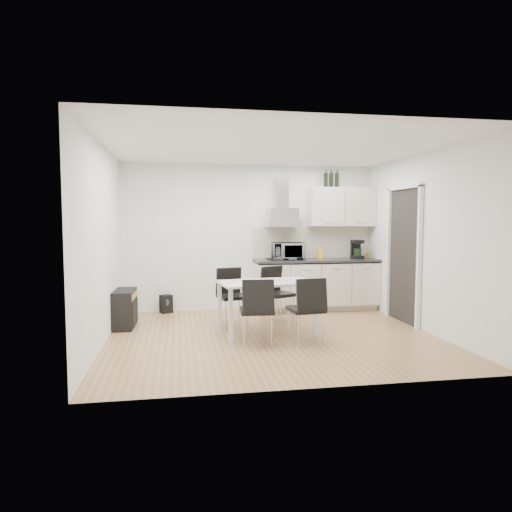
{
  "coord_description": "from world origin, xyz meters",
  "views": [
    {
      "loc": [
        -1.28,
        -6.11,
        1.61
      ],
      "look_at": [
        -0.18,
        0.33,
        1.1
      ],
      "focal_mm": 32.0,
      "sensor_mm": 36.0,
      "label": 1
    }
  ],
  "objects_px": {
    "kitchenette": "(318,264)",
    "chair_near_right": "(306,310)",
    "chair_far_right": "(279,295)",
    "chair_near_left": "(257,311)",
    "guitar_amp": "(125,308)",
    "dining_table": "(267,287)",
    "chair_far_left": "(233,297)",
    "floor_speaker": "(166,304)"
  },
  "relations": [
    {
      "from": "kitchenette",
      "to": "guitar_amp",
      "type": "xyz_separation_m",
      "value": [
        -3.28,
        -0.82,
        -0.55
      ]
    },
    {
      "from": "chair_far_left",
      "to": "chair_near_left",
      "type": "bearing_deg",
      "value": 85.93
    },
    {
      "from": "chair_far_left",
      "to": "chair_far_right",
      "type": "bearing_deg",
      "value": 175.28
    },
    {
      "from": "dining_table",
      "to": "floor_speaker",
      "type": "distance_m",
      "value": 2.32
    },
    {
      "from": "chair_near_right",
      "to": "kitchenette",
      "type": "bearing_deg",
      "value": 62.8
    },
    {
      "from": "chair_far_right",
      "to": "floor_speaker",
      "type": "bearing_deg",
      "value": -56.52
    },
    {
      "from": "kitchenette",
      "to": "chair_near_left",
      "type": "xyz_separation_m",
      "value": [
        -1.48,
        -2.13,
        -0.39
      ]
    },
    {
      "from": "kitchenette",
      "to": "chair_far_left",
      "type": "distance_m",
      "value": 1.98
    },
    {
      "from": "dining_table",
      "to": "chair_far_right",
      "type": "height_order",
      "value": "chair_far_right"
    },
    {
      "from": "kitchenette",
      "to": "chair_near_right",
      "type": "height_order",
      "value": "kitchenette"
    },
    {
      "from": "chair_near_right",
      "to": "guitar_amp",
      "type": "xyz_separation_m",
      "value": [
        -2.44,
        1.33,
        -0.15
      ]
    },
    {
      "from": "dining_table",
      "to": "chair_far_right",
      "type": "distance_m",
      "value": 0.77
    },
    {
      "from": "chair_near_right",
      "to": "chair_near_left",
      "type": "bearing_deg",
      "value": 171.61
    },
    {
      "from": "dining_table",
      "to": "floor_speaker",
      "type": "xyz_separation_m",
      "value": [
        -1.46,
        1.73,
        -0.51
      ]
    },
    {
      "from": "chair_near_left",
      "to": "guitar_amp",
      "type": "height_order",
      "value": "chair_near_left"
    },
    {
      "from": "chair_far_right",
      "to": "guitar_amp",
      "type": "height_order",
      "value": "chair_far_right"
    },
    {
      "from": "chair_far_right",
      "to": "guitar_amp",
      "type": "xyz_separation_m",
      "value": [
        -2.36,
        0.08,
        -0.15
      ]
    },
    {
      "from": "chair_far_right",
      "to": "chair_near_left",
      "type": "bearing_deg",
      "value": 39.87
    },
    {
      "from": "floor_speaker",
      "to": "kitchenette",
      "type": "bearing_deg",
      "value": -28.39
    },
    {
      "from": "chair_near_right",
      "to": "floor_speaker",
      "type": "bearing_deg",
      "value": 122.65
    },
    {
      "from": "chair_far_right",
      "to": "kitchenette",
      "type": "bearing_deg",
      "value": -161.14
    },
    {
      "from": "chair_far_right",
      "to": "guitar_amp",
      "type": "relative_size",
      "value": 1.27
    },
    {
      "from": "dining_table",
      "to": "guitar_amp",
      "type": "distance_m",
      "value": 2.21
    },
    {
      "from": "chair_far_left",
      "to": "guitar_amp",
      "type": "distance_m",
      "value": 1.64
    },
    {
      "from": "chair_near_left",
      "to": "floor_speaker",
      "type": "bearing_deg",
      "value": 122.26
    },
    {
      "from": "chair_far_right",
      "to": "chair_near_left",
      "type": "relative_size",
      "value": 1.0
    },
    {
      "from": "chair_far_right",
      "to": "floor_speaker",
      "type": "xyz_separation_m",
      "value": [
        -1.77,
        1.06,
        -0.28
      ]
    },
    {
      "from": "kitchenette",
      "to": "floor_speaker",
      "type": "distance_m",
      "value": 2.78
    },
    {
      "from": "chair_far_left",
      "to": "chair_near_right",
      "type": "distance_m",
      "value": 1.41
    },
    {
      "from": "chair_far_right",
      "to": "chair_near_right",
      "type": "bearing_deg",
      "value": 68.32
    },
    {
      "from": "chair_near_right",
      "to": "guitar_amp",
      "type": "distance_m",
      "value": 2.79
    },
    {
      "from": "chair_near_left",
      "to": "floor_speaker",
      "type": "distance_m",
      "value": 2.61
    },
    {
      "from": "chair_far_left",
      "to": "chair_near_right",
      "type": "height_order",
      "value": "same"
    },
    {
      "from": "chair_near_right",
      "to": "guitar_amp",
      "type": "bearing_deg",
      "value": 145.33
    },
    {
      "from": "kitchenette",
      "to": "chair_near_right",
      "type": "relative_size",
      "value": 2.86
    },
    {
      "from": "chair_near_left",
      "to": "kitchenette",
      "type": "bearing_deg",
      "value": 59.58
    },
    {
      "from": "chair_far_left",
      "to": "guitar_amp",
      "type": "relative_size",
      "value": 1.27
    },
    {
      "from": "chair_far_left",
      "to": "dining_table",
      "type": "bearing_deg",
      "value": 114.22
    },
    {
      "from": "kitchenette",
      "to": "chair_far_right",
      "type": "distance_m",
      "value": 1.34
    },
    {
      "from": "kitchenette",
      "to": "chair_far_right",
      "type": "height_order",
      "value": "kitchenette"
    },
    {
      "from": "chair_far_left",
      "to": "chair_far_right",
      "type": "xyz_separation_m",
      "value": [
        0.74,
        0.11,
        0.0
      ]
    },
    {
      "from": "chair_near_left",
      "to": "guitar_amp",
      "type": "xyz_separation_m",
      "value": [
        -1.79,
        1.31,
        -0.15
      ]
    }
  ]
}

